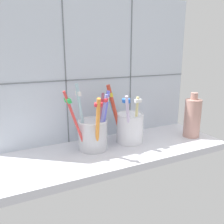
% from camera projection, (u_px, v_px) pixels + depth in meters
% --- Properties ---
extents(counter_slab, '(0.64, 0.22, 0.02)m').
position_uv_depth(counter_slab, '(117.00, 152.00, 0.68)').
color(counter_slab, silver).
rests_on(counter_slab, ground).
extents(tile_wall_back, '(0.64, 0.02, 0.45)m').
position_uv_depth(tile_wall_back, '(99.00, 72.00, 0.72)').
color(tile_wall_back, silver).
rests_on(tile_wall_back, ground).
extents(toothbrush_cup_left, '(0.13, 0.12, 0.19)m').
position_uv_depth(toothbrush_cup_left, '(93.00, 132.00, 0.66)').
color(toothbrush_cup_left, silver).
rests_on(toothbrush_cup_left, counter_slab).
extents(toothbrush_cup_right, '(0.11, 0.09, 0.18)m').
position_uv_depth(toothbrush_cup_right, '(129.00, 126.00, 0.71)').
color(toothbrush_cup_right, white).
rests_on(toothbrush_cup_right, counter_slab).
extents(ceramic_vase, '(0.05, 0.05, 0.14)m').
position_uv_depth(ceramic_vase, '(192.00, 117.00, 0.75)').
color(ceramic_vase, tan).
rests_on(ceramic_vase, counter_slab).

